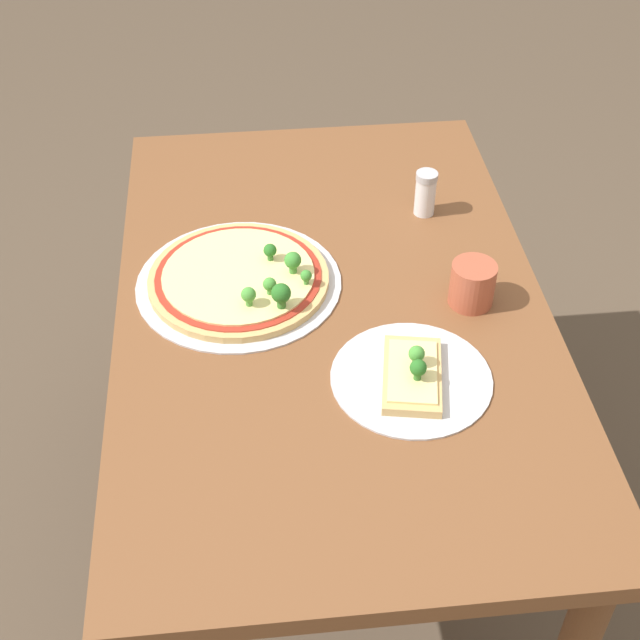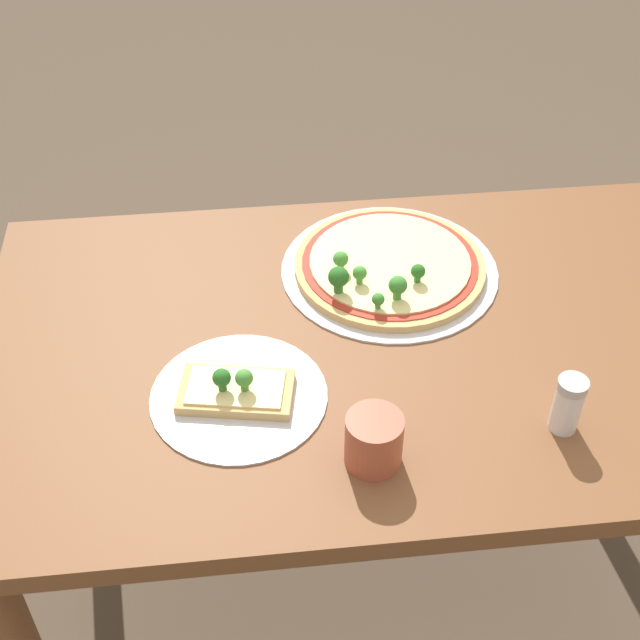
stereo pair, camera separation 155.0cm
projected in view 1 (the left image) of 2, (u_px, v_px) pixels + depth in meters
The scene contains 6 objects.
ground_plane at pixel (329, 533), 2.07m from camera, with size 8.00×8.00×0.00m, color brown.
dining_table at pixel (331, 341), 1.66m from camera, with size 1.23×0.77×0.71m.
pizza_tray_whole at pixel (241, 279), 1.62m from camera, with size 0.38×0.38×0.07m.
pizza_tray_slice at pixel (412, 375), 1.44m from camera, with size 0.26×0.26×0.06m.
drinking_cup at pixel (472, 284), 1.57m from camera, with size 0.08×0.08×0.08m, color #AD5138.
condiment_shaker at pixel (425, 193), 1.77m from camera, with size 0.04×0.04×0.09m.
Camera 1 is at (-1.20, 0.15, 1.75)m, focal length 50.00 mm.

